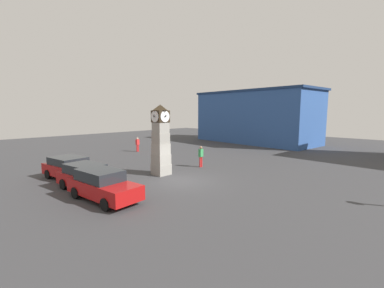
# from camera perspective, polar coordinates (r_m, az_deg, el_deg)

# --- Properties ---
(ground_plane) EXTENTS (79.95, 79.95, 0.00)m
(ground_plane) POSITION_cam_1_polar(r_m,az_deg,el_deg) (17.62, -2.55, -8.28)
(ground_plane) COLOR #38383A
(clock_tower) EXTENTS (1.31, 1.30, 5.22)m
(clock_tower) POSITION_cam_1_polar(r_m,az_deg,el_deg) (19.12, -6.95, 0.58)
(clock_tower) COLOR gray
(clock_tower) RESTS_ON ground_plane
(bollard_near_tower) EXTENTS (0.29, 0.29, 1.03)m
(bollard_near_tower) POSITION_cam_1_polar(r_m,az_deg,el_deg) (16.46, -16.60, -7.82)
(bollard_near_tower) COLOR #333338
(bollard_near_tower) RESTS_ON ground_plane
(bollard_mid_row) EXTENTS (0.29, 0.29, 0.91)m
(bollard_mid_row) POSITION_cam_1_polar(r_m,az_deg,el_deg) (17.66, -15.02, -6.95)
(bollard_mid_row) COLOR brown
(bollard_mid_row) RESTS_ON ground_plane
(car_navy_sedan) EXTENTS (4.62, 2.59, 1.53)m
(car_navy_sedan) POSITION_cam_1_polar(r_m,az_deg,el_deg) (20.01, -25.42, -4.78)
(car_navy_sedan) COLOR #A51111
(car_navy_sedan) RESTS_ON ground_plane
(car_near_tower) EXTENTS (4.44, 2.34, 1.56)m
(car_near_tower) POSITION_cam_1_polar(r_m,az_deg,el_deg) (16.84, -22.23, -6.77)
(car_near_tower) COLOR #A51111
(car_near_tower) RESTS_ON ground_plane
(car_by_building) EXTENTS (4.71, 2.23, 1.62)m
(car_by_building) POSITION_cam_1_polar(r_m,az_deg,el_deg) (14.69, -19.22, -8.56)
(car_by_building) COLOR #A51111
(car_by_building) RESTS_ON ground_plane
(pedestrian_near_bench) EXTENTS (0.30, 0.43, 1.67)m
(pedestrian_near_bench) POSITION_cam_1_polar(r_m,az_deg,el_deg) (30.77, -12.01, 0.09)
(pedestrian_near_bench) COLOR red
(pedestrian_near_bench) RESTS_ON ground_plane
(pedestrian_by_cars) EXTENTS (0.28, 0.42, 1.79)m
(pedestrian_by_cars) POSITION_cam_1_polar(r_m,az_deg,el_deg) (21.79, 1.98, -2.46)
(pedestrian_by_cars) COLOR red
(pedestrian_by_cars) RESTS_ON ground_plane
(warehouse_blue_far) EXTENTS (18.91, 9.46, 7.75)m
(warehouse_blue_far) POSITION_cam_1_polar(r_m,az_deg,el_deg) (40.39, 13.93, 5.89)
(warehouse_blue_far) COLOR #2D5193
(warehouse_blue_far) RESTS_ON ground_plane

